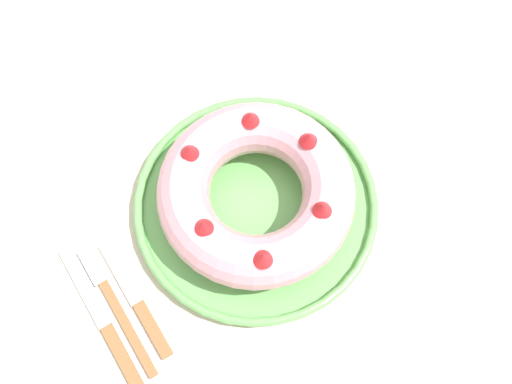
{
  "coord_description": "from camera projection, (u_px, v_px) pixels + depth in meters",
  "views": [
    {
      "loc": [
        -0.18,
        -0.25,
        1.58
      ],
      "look_at": [
        -0.01,
        0.01,
        0.84
      ],
      "focal_mm": 42.0,
      "sensor_mm": 36.0,
      "label": 1
    }
  ],
  "objects": [
    {
      "name": "serving_dish",
      "position": [
        256.0,
        205.0,
        0.84
      ],
      "size": [
        0.34,
        0.34,
        0.02
      ],
      "color": "#6BB760",
      "rests_on": "dining_table"
    },
    {
      "name": "bundt_cake",
      "position": [
        256.0,
        192.0,
        0.8
      ],
      "size": [
        0.27,
        0.27,
        0.09
      ],
      "color": "#E09EAD",
      "rests_on": "serving_dish"
    },
    {
      "name": "ground_plane",
      "position": [
        262.0,
        313.0,
        1.57
      ],
      "size": [
        8.0,
        8.0,
        0.0
      ],
      "primitive_type": "plane",
      "color": "#4C4742"
    },
    {
      "name": "serving_knife",
      "position": [
        108.0,
        329.0,
        0.79
      ],
      "size": [
        0.02,
        0.23,
        0.01
      ],
      "rotation": [
        0.0,
        0.0,
        0.02
      ],
      "color": "#936038",
      "rests_on": "dining_table"
    },
    {
      "name": "dining_table",
      "position": [
        266.0,
        229.0,
        0.94
      ],
      "size": [
        1.28,
        1.23,
        0.78
      ],
      "color": "beige",
      "rests_on": "ground_plane"
    },
    {
      "name": "cake_knife",
      "position": [
        140.0,
        305.0,
        0.8
      ],
      "size": [
        0.02,
        0.18,
        0.01
      ],
      "rotation": [
        0.0,
        0.0,
        -0.1
      ],
      "color": "#936038",
      "rests_on": "dining_table"
    },
    {
      "name": "fork",
      "position": [
        113.0,
        300.0,
        0.8
      ],
      "size": [
        0.02,
        0.2,
        0.01
      ],
      "rotation": [
        0.0,
        0.0,
        -0.04
      ],
      "color": "#936038",
      "rests_on": "dining_table"
    }
  ]
}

